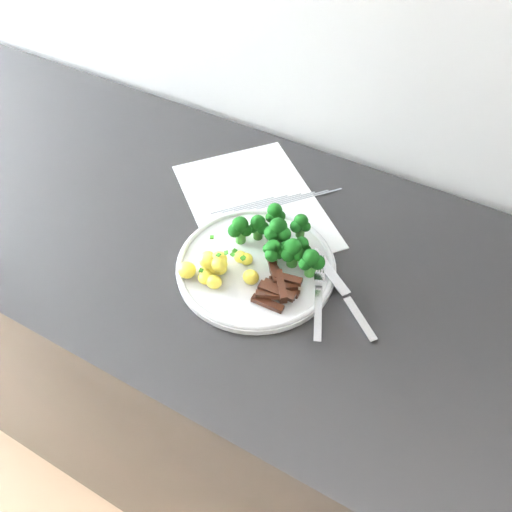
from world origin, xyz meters
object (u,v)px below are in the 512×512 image
Objects in this scene: counter at (222,371)px; recipe_paper at (254,205)px; plate at (256,266)px; fork at (319,300)px; beef_strips at (279,287)px; broccoli at (281,238)px; knife at (349,304)px; potatoes at (216,267)px.

recipe_paper is at bearing 75.50° from counter.
plate is 0.12m from fork.
recipe_paper is at bearing 130.08° from beef_strips.
plate is 0.06m from broccoli.
knife reaches higher than plate.
broccoli is 0.15m from knife.
knife is (0.16, 0.00, 0.00)m from plate.
counter is 0.51m from fork.
broccoli is at bearing 116.51° from beef_strips.
beef_strips is (0.06, -0.03, 0.01)m from plate.
fork is (0.16, 0.02, -0.01)m from potatoes.
potatoes is at bearing -171.56° from fork.
broccoli is (0.02, 0.04, 0.04)m from plate.
potatoes reaches higher than fork.
recipe_paper is 4.46× the size of beef_strips.
counter is at bearing -104.50° from recipe_paper.
broccoli is at bearing 63.81° from plate.
potatoes is (-0.05, -0.04, 0.02)m from plate.
knife is (0.10, 0.03, -0.01)m from beef_strips.
plate is at bearing -116.19° from broccoli.
plate is 1.50× the size of broccoli.
fork is (0.06, 0.01, -0.00)m from beef_strips.
potatoes is at bearing -135.83° from plate.
fork reaches higher than plate.
broccoli is at bearing 164.06° from knife.
potatoes is 0.78× the size of fork.
broccoli is 2.01× the size of beef_strips.
plate is (0.10, -0.02, 0.45)m from counter.
broccoli is (0.10, -0.09, 0.04)m from recipe_paper.
fork reaches higher than recipe_paper.
plate is 3.01× the size of beef_strips.
potatoes is at bearing -50.00° from counter.
plate is at bearing -179.08° from knife.
counter is 0.50m from broccoli.
broccoli reaches higher than recipe_paper.
knife reaches higher than recipe_paper.
potatoes is 0.75× the size of knife.
knife is at bearing 0.92° from plate.
broccoli is 1.06× the size of knife.
recipe_paper is at bearing 151.96° from knife.
plate is at bearing 152.47° from beef_strips.
recipe_paper is 0.18m from potatoes.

